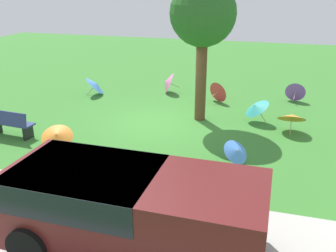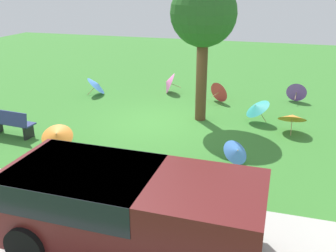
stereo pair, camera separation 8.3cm
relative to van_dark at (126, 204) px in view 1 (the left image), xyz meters
The scene contains 13 objects.
ground 6.68m from the van_dark, 76.94° to the right, with size 40.00×40.00×0.00m, color #387A2D.
road_strip 1.76m from the van_dark, ahead, with size 40.00×4.26×0.01m, color #B2AFA8.
van_dark is the anchor object (origin of this frame).
park_bench 6.82m from the van_dark, 35.05° to the right, with size 1.63×0.61×0.90m.
shade_tree 7.67m from the van_dark, 89.25° to the right, with size 2.20×2.20×4.78m.
parasol_pink_0 10.35m from the van_dark, 77.92° to the right, with size 0.94×1.07×0.95m.
parasol_red_0 9.49m from the van_dark, 91.45° to the right, with size 0.93×0.83×0.87m.
parasol_purple_0 10.97m from the van_dark, 107.26° to the right, with size 0.85×0.86×0.83m.
parasol_blue_0 10.30m from the van_dark, 60.59° to the right, with size 1.10×1.19×0.84m.
parasol_orange_1 4.92m from the van_dark, 43.70° to the right, with size 1.15×1.12×0.79m.
parasol_blue_1 4.34m from the van_dark, 111.35° to the right, with size 0.93×0.95×0.66m.
parasol_orange_2 7.44m from the van_dark, 113.97° to the right, with size 0.92×0.88×0.83m.
parasol_teal_1 7.62m from the van_dark, 103.99° to the right, with size 1.14×1.17×0.91m.
Camera 1 is at (-3.82, 11.75, 4.65)m, focal length 39.97 mm.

